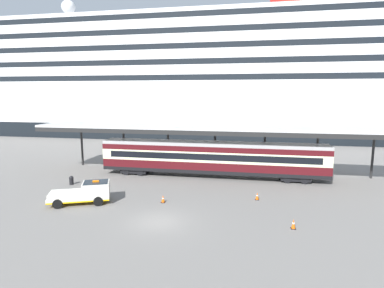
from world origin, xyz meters
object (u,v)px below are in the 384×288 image
(traffic_cone_near, at_px, (163,199))
(traffic_cone_far, at_px, (293,224))
(train_carriage, at_px, (212,157))
(cruise_ship, at_px, (262,82))
(quay_bollard, at_px, (71,180))
(service_truck, at_px, (85,192))
(traffic_cone_mid, at_px, (257,196))

(traffic_cone_near, height_order, traffic_cone_far, traffic_cone_far)
(train_carriage, distance_m, traffic_cone_near, 10.37)
(cruise_ship, bearing_deg, traffic_cone_far, -88.53)
(cruise_ship, height_order, quay_bollard, cruise_ship)
(service_truck, bearing_deg, cruise_ship, 73.03)
(cruise_ship, xyz_separation_m, traffic_cone_mid, (-1.10, -49.09, -11.94))
(traffic_cone_near, xyz_separation_m, traffic_cone_far, (10.80, -3.63, 0.03))
(traffic_cone_mid, distance_m, quay_bollard, 19.55)
(service_truck, distance_m, traffic_cone_far, 17.70)
(cruise_ship, xyz_separation_m, train_carriage, (-6.25, -41.77, -9.97))
(traffic_cone_far, bearing_deg, train_carriage, 119.92)
(traffic_cone_mid, xyz_separation_m, quay_bollard, (-19.51, 1.26, 0.17))
(cruise_ship, bearing_deg, traffic_cone_mid, -91.28)
(traffic_cone_near, distance_m, quay_bollard, 11.80)
(traffic_cone_mid, bearing_deg, quay_bollard, 176.31)
(train_carriage, xyz_separation_m, quay_bollard, (-14.36, -6.06, -1.80))
(service_truck, height_order, traffic_cone_near, service_truck)
(cruise_ship, xyz_separation_m, quay_bollard, (-20.61, -47.83, -11.77))
(train_carriage, bearing_deg, traffic_cone_near, -107.93)
(train_carriage, bearing_deg, traffic_cone_far, -60.08)
(traffic_cone_near, xyz_separation_m, traffic_cone_mid, (8.29, 2.37, 0.01))
(train_carriage, relative_size, traffic_cone_mid, 36.76)
(traffic_cone_near, bearing_deg, train_carriage, 72.07)
(cruise_ship, height_order, traffic_cone_far, cruise_ship)
(quay_bollard, bearing_deg, traffic_cone_near, -17.90)
(cruise_ship, bearing_deg, traffic_cone_near, -100.33)
(train_carriage, relative_size, traffic_cone_near, 38.18)
(cruise_ship, relative_size, traffic_cone_mid, 246.56)
(traffic_cone_near, xyz_separation_m, quay_bollard, (-11.22, 3.63, 0.18))
(cruise_ship, relative_size, traffic_cone_far, 234.66)
(train_carriage, distance_m, traffic_cone_mid, 9.16)
(service_truck, height_order, traffic_cone_far, service_truck)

